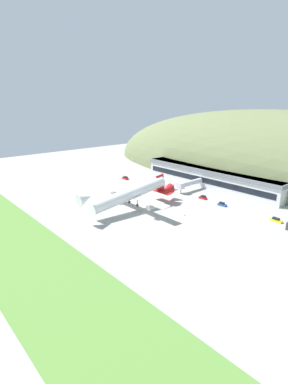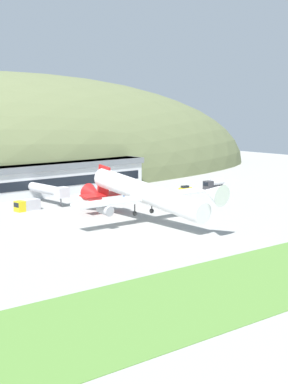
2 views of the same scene
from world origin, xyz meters
The scene contains 12 objects.
ground_plane centered at (0.00, 0.00, 0.00)m, with size 333.79×333.79×0.00m, color #9E9E99.
grass_strip_foreground centered at (0.00, -47.44, 0.04)m, with size 300.41×26.12×0.08m, color #568438.
hill_backdrop centered at (0.07, 94.54, 0.00)m, with size 252.09×84.71×77.51m, color #667047.
terminal_building centered at (-9.46, 55.53, 5.59)m, with size 80.88×16.98×9.86m.
jetway_0 centered at (-11.36, 38.26, 3.99)m, with size 3.38×16.95×5.43m.
cargo_airplane centered at (-9.11, 0.05, 6.94)m, with size 39.06×47.86×10.82m.
service_car_0 centered at (1.21, 33.95, 0.67)m, with size 3.75×2.07×1.63m.
service_car_1 centered at (-50.75, 28.81, 0.70)m, with size 4.38×1.89×1.70m.
service_car_2 centered at (36.29, 32.99, 0.63)m, with size 4.57×1.82×1.51m.
service_car_3 centered at (12.59, 32.53, 0.65)m, with size 3.90×1.92×1.58m.
fuel_truck centered at (-21.36, 33.45, 1.43)m, with size 7.03×3.13×2.88m.
traffic_cone_0 centered at (9.57, 11.84, 0.28)m, with size 0.52×0.52×0.58m.
Camera 1 is at (82.04, -72.76, 43.65)m, focal length 28.00 mm.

